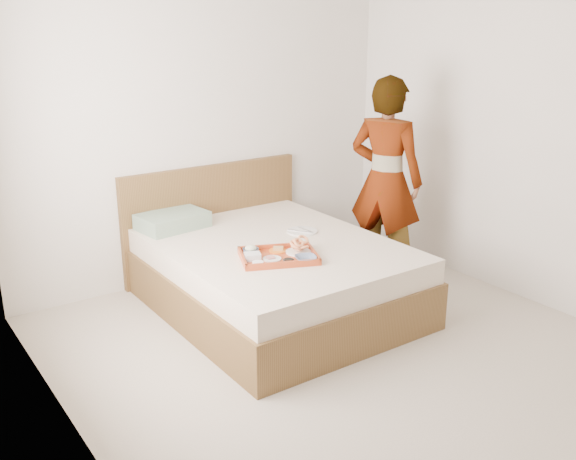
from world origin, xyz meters
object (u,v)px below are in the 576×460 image
(tray, at_px, (278,256))
(person, at_px, (386,181))
(bed, at_px, (275,276))
(dinner_plate, at_px, (302,231))

(tray, relative_size, person, 0.31)
(bed, height_order, person, person)
(person, bearing_deg, dinner_plate, 58.32)
(tray, bearing_deg, person, 35.88)
(bed, xyz_separation_m, dinner_plate, (0.32, 0.10, 0.27))
(dinner_plate, bearing_deg, tray, -141.48)
(bed, distance_m, person, 1.25)
(bed, bearing_deg, tray, -119.68)
(tray, xyz_separation_m, dinner_plate, (0.49, 0.39, -0.02))
(dinner_plate, bearing_deg, bed, -163.46)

